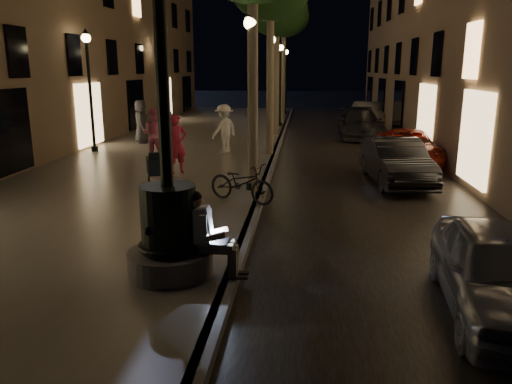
# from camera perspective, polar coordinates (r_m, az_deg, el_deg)

# --- Properties ---
(ground) EXTENTS (120.00, 120.00, 0.00)m
(ground) POSITION_cam_1_polar(r_m,az_deg,el_deg) (20.86, 2.31, 4.28)
(ground) COLOR black
(ground) RESTS_ON ground
(cobble_lane) EXTENTS (6.00, 45.00, 0.02)m
(cobble_lane) POSITION_cam_1_polar(r_m,az_deg,el_deg) (20.91, 10.56, 4.10)
(cobble_lane) COLOR black
(cobble_lane) RESTS_ON ground
(promenade) EXTENTS (8.00, 45.00, 0.20)m
(promenade) POSITION_cam_1_polar(r_m,az_deg,el_deg) (21.44, -8.46, 4.67)
(promenade) COLOR #68635C
(promenade) RESTS_ON ground
(curb_strip) EXTENTS (0.25, 45.00, 0.20)m
(curb_strip) POSITION_cam_1_polar(r_m,az_deg,el_deg) (20.85, 2.31, 4.55)
(curb_strip) COLOR #59595B
(curb_strip) RESTS_ON ground
(fountain_lamppost) EXTENTS (1.40, 1.40, 5.21)m
(fountain_lamppost) POSITION_cam_1_polar(r_m,az_deg,el_deg) (8.17, -9.96, -2.59)
(fountain_lamppost) COLOR #59595B
(fountain_lamppost) RESTS_ON promenade
(seated_man_laptop) EXTENTS (1.05, 0.36, 1.42)m
(seated_man_laptop) POSITION_cam_1_polar(r_m,az_deg,el_deg) (8.11, -5.68, -4.57)
(seated_man_laptop) COLOR gray
(seated_man_laptop) RESTS_ON promenade
(tree_third) EXTENTS (3.00, 3.00, 7.20)m
(tree_third) POSITION_cam_1_polar(r_m,az_deg,el_deg) (25.71, 2.42, 19.83)
(tree_third) COLOR #6B604C
(tree_third) RESTS_ON promenade
(tree_far) EXTENTS (3.00, 3.00, 7.50)m
(tree_far) POSITION_cam_1_polar(r_m,az_deg,el_deg) (31.70, 3.22, 19.24)
(tree_far) COLOR #6B604C
(tree_far) RESTS_ON promenade
(lamp_curb_a) EXTENTS (0.36, 0.36, 4.81)m
(lamp_curb_a) POSITION_cam_1_polar(r_m,az_deg,el_deg) (13.62, -0.59, 12.82)
(lamp_curb_a) COLOR black
(lamp_curb_a) RESTS_ON promenade
(lamp_curb_b) EXTENTS (0.36, 0.36, 4.81)m
(lamp_curb_b) POSITION_cam_1_polar(r_m,az_deg,el_deg) (21.59, 1.73, 13.24)
(lamp_curb_b) COLOR black
(lamp_curb_b) RESTS_ON promenade
(lamp_curb_c) EXTENTS (0.36, 0.36, 4.81)m
(lamp_curb_c) POSITION_cam_1_polar(r_m,az_deg,el_deg) (29.57, 2.80, 13.43)
(lamp_curb_c) COLOR black
(lamp_curb_c) RESTS_ON promenade
(lamp_curb_d) EXTENTS (0.36, 0.36, 4.81)m
(lamp_curb_d) POSITION_cam_1_polar(r_m,az_deg,el_deg) (37.56, 3.42, 13.53)
(lamp_curb_d) COLOR black
(lamp_curb_d) RESTS_ON promenade
(lamp_left_b) EXTENTS (0.36, 0.36, 4.81)m
(lamp_left_b) POSITION_cam_1_polar(r_m,az_deg,el_deg) (21.33, -18.56, 12.54)
(lamp_left_b) COLOR black
(lamp_left_b) RESTS_ON promenade
(lamp_left_c) EXTENTS (0.36, 0.36, 4.81)m
(lamp_left_c) POSITION_cam_1_polar(r_m,az_deg,el_deg) (30.75, -10.90, 13.22)
(lamp_left_c) COLOR black
(lamp_left_c) RESTS_ON promenade
(stroller) EXTENTS (0.72, 1.09, 1.12)m
(stroller) POSITION_cam_1_polar(r_m,az_deg,el_deg) (14.72, -11.42, 2.93)
(stroller) COLOR black
(stroller) RESTS_ON promenade
(car_front) EXTENTS (1.90, 3.97, 1.31)m
(car_front) POSITION_cam_1_polar(r_m,az_deg,el_deg) (8.11, 25.98, -8.13)
(car_front) COLOR #A3A6AB
(car_front) RESTS_ON ground
(car_second) EXTENTS (1.86, 4.37, 1.40)m
(car_second) POSITION_cam_1_polar(r_m,az_deg,el_deg) (16.06, 15.70, 3.38)
(car_second) COLOR black
(car_second) RESTS_ON ground
(car_third) EXTENTS (2.39, 4.72, 1.28)m
(car_third) POSITION_cam_1_polar(r_m,az_deg,el_deg) (19.53, 16.94, 4.92)
(car_third) COLOR maroon
(car_third) RESTS_ON ground
(car_rear) EXTENTS (2.07, 5.06, 1.47)m
(car_rear) POSITION_cam_1_polar(r_m,az_deg,el_deg) (26.52, 11.78, 7.67)
(car_rear) COLOR #2E2D33
(car_rear) RESTS_ON ground
(car_fifth) EXTENTS (1.84, 4.38, 1.41)m
(car_fifth) POSITION_cam_1_polar(r_m,az_deg,el_deg) (33.24, 12.67, 8.80)
(car_fifth) COLOR #9B9C97
(car_fifth) RESTS_ON ground
(pedestrian_red) EXTENTS (0.83, 0.78, 1.90)m
(pedestrian_red) POSITION_cam_1_polar(r_m,az_deg,el_deg) (16.22, -9.05, 5.43)
(pedestrian_red) COLOR #B72440
(pedestrian_red) RESTS_ON promenade
(pedestrian_pink) EXTENTS (1.01, 0.83, 1.92)m
(pedestrian_pink) POSITION_cam_1_polar(r_m,az_deg,el_deg) (18.82, -11.53, 6.52)
(pedestrian_pink) COLOR pink
(pedestrian_pink) RESTS_ON promenade
(pedestrian_white) EXTENTS (1.30, 1.43, 1.92)m
(pedestrian_white) POSITION_cam_1_polar(r_m,az_deg,el_deg) (20.15, -3.65, 7.25)
(pedestrian_white) COLOR white
(pedestrian_white) RESTS_ON promenade
(pedestrian_blue) EXTENTS (0.94, 0.97, 1.63)m
(pedestrian_blue) POSITION_cam_1_polar(r_m,az_deg,el_deg) (20.79, -9.85, 6.88)
(pedestrian_blue) COLOR navy
(pedestrian_blue) RESTS_ON promenade
(pedestrian_dark) EXTENTS (0.84, 1.07, 1.94)m
(pedestrian_dark) POSITION_cam_1_polar(r_m,az_deg,el_deg) (23.26, -13.00, 7.85)
(pedestrian_dark) COLOR #323136
(pedestrian_dark) RESTS_ON promenade
(bicycle) EXTENTS (1.99, 1.45, 0.99)m
(bicycle) POSITION_cam_1_polar(r_m,az_deg,el_deg) (12.61, -1.66, 1.08)
(bicycle) COLOR black
(bicycle) RESTS_ON promenade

